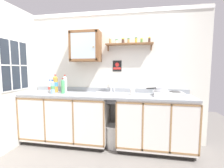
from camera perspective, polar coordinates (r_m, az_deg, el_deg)
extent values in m
plane|color=slate|center=(2.77, -4.47, -23.97)|extent=(5.99, 5.99, 0.00)
cube|color=silver|center=(3.01, -1.67, 2.69)|extent=(3.59, 0.05, 2.42)
cube|color=white|center=(3.14, -1.86, 24.37)|extent=(3.59, 0.02, 0.05)
cube|color=black|center=(3.25, -15.65, -18.69)|extent=(1.51, 0.53, 0.08)
cube|color=silver|center=(3.07, -16.13, -11.28)|extent=(1.54, 0.59, 0.81)
cube|color=#997047|center=(2.72, -19.15, -5.58)|extent=(1.54, 0.01, 0.03)
cube|color=#997047|center=(2.95, -18.66, -19.50)|extent=(1.54, 0.01, 0.03)
cube|color=#997047|center=(3.25, -31.08, -10.91)|extent=(0.02, 0.01, 0.75)
cube|color=#997047|center=(2.94, -23.37, -12.24)|extent=(0.02, 0.01, 0.75)
cube|color=#997047|center=(2.70, -13.99, -13.56)|extent=(0.02, 0.01, 0.75)
cube|color=#997047|center=(2.54, -3.02, -14.64)|extent=(0.02, 0.01, 0.75)
cube|color=black|center=(2.98, 14.97, -21.06)|extent=(1.18, 0.53, 0.08)
cube|color=silver|center=(2.78, 15.27, -13.08)|extent=(1.21, 0.59, 0.81)
cube|color=#997047|center=(2.39, 16.12, -7.04)|extent=(1.21, 0.01, 0.03)
cube|color=#997047|center=(2.64, 15.65, -22.51)|extent=(1.21, 0.01, 0.03)
cube|color=#997047|center=(2.51, 1.55, -14.94)|extent=(0.02, 0.01, 0.75)
cube|color=#997047|center=(2.48, 11.09, -15.26)|extent=(0.02, 0.01, 0.75)
cube|color=#997047|center=(2.52, 20.58, -15.19)|extent=(0.02, 0.01, 0.75)
cube|color=#997047|center=(2.63, 29.54, -14.75)|extent=(0.02, 0.01, 0.75)
cube|color=gray|center=(2.73, -3.04, -4.05)|extent=(2.95, 0.62, 0.03)
cube|color=gray|center=(3.00, -1.79, -2.11)|extent=(2.95, 0.02, 0.08)
cube|color=silver|center=(2.73, -1.29, -3.60)|extent=(0.52, 0.43, 0.01)
cube|color=slate|center=(2.75, -1.29, -6.30)|extent=(0.45, 0.35, 0.01)
cube|color=slate|center=(2.92, -0.57, -4.42)|extent=(0.45, 0.01, 0.13)
cube|color=slate|center=(2.57, -2.11, -5.83)|extent=(0.45, 0.01, 0.13)
cylinder|color=#4C4C51|center=(2.75, -1.29, -6.34)|extent=(0.04, 0.04, 0.01)
cylinder|color=silver|center=(2.96, -0.37, -2.75)|extent=(0.05, 0.05, 0.02)
cylinder|color=silver|center=(2.94, -0.37, -0.25)|extent=(0.02, 0.02, 0.24)
torus|color=silver|center=(2.84, -0.71, 1.93)|extent=(0.20, 0.02, 0.20)
cylinder|color=silver|center=(2.94, 0.78, -2.15)|extent=(0.02, 0.02, 0.05)
cube|color=silver|center=(2.72, 19.70, -3.42)|extent=(0.46, 0.33, 0.06)
cylinder|color=#2D2D2D|center=(2.72, 17.33, -2.59)|extent=(0.18, 0.18, 0.01)
cylinder|color=#2D2D2D|center=(2.76, 21.91, -2.64)|extent=(0.18, 0.18, 0.01)
cylinder|color=black|center=(2.56, 17.78, -3.93)|extent=(0.03, 0.02, 0.03)
cylinder|color=black|center=(2.60, 22.65, -3.96)|extent=(0.03, 0.02, 0.03)
cylinder|color=silver|center=(2.72, 17.36, -1.81)|extent=(0.21, 0.21, 0.07)
torus|color=silver|center=(2.71, 17.38, -1.09)|extent=(0.22, 0.22, 0.01)
cylinder|color=black|center=(2.60, 14.08, -1.52)|extent=(0.16, 0.11, 0.02)
cylinder|color=#8CB7E0|center=(2.96, -20.76, -1.41)|extent=(0.07, 0.07, 0.20)
cone|color=#8CB7E0|center=(2.95, -20.84, 0.81)|extent=(0.07, 0.07, 0.03)
cylinder|color=#2D59B2|center=(2.95, -20.86, 1.30)|extent=(0.03, 0.03, 0.02)
cylinder|color=#4C9959|center=(2.96, -20.77, -1.17)|extent=(0.07, 0.07, 0.06)
cylinder|color=gold|center=(3.14, -19.85, -0.29)|extent=(0.08, 0.08, 0.28)
cone|color=gold|center=(3.13, -19.94, 2.56)|extent=(0.08, 0.08, 0.04)
cylinder|color=red|center=(3.13, -19.96, 3.09)|extent=(0.04, 0.04, 0.02)
cylinder|color=#3F8CCC|center=(3.14, -19.85, -0.07)|extent=(0.09, 0.09, 0.08)
cylinder|color=white|center=(3.12, -21.64, -1.15)|extent=(0.07, 0.07, 0.19)
cone|color=white|center=(3.11, -21.72, 0.88)|extent=(0.06, 0.06, 0.03)
cylinder|color=#2D59B2|center=(3.11, -21.74, 1.33)|extent=(0.03, 0.03, 0.02)
cylinder|color=#D84C3F|center=(3.13, -21.63, -1.35)|extent=(0.07, 0.07, 0.05)
cylinder|color=silver|center=(3.06, -16.70, -0.33)|extent=(0.07, 0.07, 0.28)
cone|color=silver|center=(3.05, -16.78, 2.55)|extent=(0.07, 0.07, 0.03)
cylinder|color=red|center=(3.05, -16.79, 3.03)|extent=(0.03, 0.03, 0.02)
cylinder|color=white|center=(3.06, -16.69, -0.41)|extent=(0.07, 0.07, 0.08)
cylinder|color=#4CB266|center=(2.94, -17.41, -1.07)|extent=(0.06, 0.06, 0.23)
cone|color=#4CB266|center=(2.93, -17.49, 1.42)|extent=(0.06, 0.06, 0.03)
cylinder|color=red|center=(2.93, -17.50, 1.88)|extent=(0.03, 0.03, 0.02)
cylinder|color=#4C9959|center=(2.94, -17.41, -1.26)|extent=(0.06, 0.06, 0.06)
cylinder|color=white|center=(2.67, 7.48, -2.86)|extent=(0.08, 0.08, 0.10)
torus|color=white|center=(2.71, 7.93, -2.63)|extent=(0.04, 0.07, 0.07)
cube|color=brown|center=(2.99, -9.60, 13.26)|extent=(0.55, 0.25, 0.55)
cube|color=silver|center=(2.87, -10.51, 13.56)|extent=(0.45, 0.01, 0.45)
cube|color=brown|center=(2.96, -15.13, 13.21)|extent=(0.04, 0.01, 0.52)
cube|color=brown|center=(2.79, -5.62, 13.85)|extent=(0.04, 0.01, 0.52)
cube|color=brown|center=(2.91, -10.62, 18.38)|extent=(0.52, 0.01, 0.04)
cube|color=brown|center=(2.84, -10.43, 8.63)|extent=(0.52, 0.01, 0.04)
sphere|color=olive|center=(2.79, -6.81, 13.28)|extent=(0.02, 0.02, 0.02)
cube|color=brown|center=(2.88, 6.20, 14.26)|extent=(0.84, 0.14, 0.02)
cube|color=brown|center=(2.98, -1.41, 12.80)|extent=(0.02, 0.03, 0.10)
cube|color=brown|center=(2.93, 14.09, 12.77)|extent=(0.02, 0.03, 0.10)
cylinder|color=tan|center=(2.94, -0.69, 15.25)|extent=(0.04, 0.04, 0.09)
cylinder|color=white|center=(2.95, -0.69, 16.26)|extent=(0.04, 0.04, 0.02)
cylinder|color=silver|center=(2.92, 1.62, 15.00)|extent=(0.05, 0.05, 0.06)
cylinder|color=#33723F|center=(2.93, 1.62, 15.72)|extent=(0.05, 0.05, 0.02)
cylinder|color=#4C3326|center=(2.91, 4.01, 15.18)|extent=(0.05, 0.05, 0.08)
cylinder|color=yellow|center=(2.92, 4.02, 16.06)|extent=(0.05, 0.05, 0.02)
cylinder|color=tan|center=(2.89, 6.01, 15.19)|extent=(0.04, 0.04, 0.07)
cylinder|color=#33723F|center=(2.90, 6.02, 16.05)|extent=(0.04, 0.04, 0.02)
cylinder|color=gold|center=(2.87, 8.73, 15.30)|extent=(0.04, 0.04, 0.08)
cylinder|color=#33723F|center=(2.88, 8.74, 16.22)|extent=(0.04, 0.04, 0.02)
cylinder|color=#598C3F|center=(2.89, 10.69, 15.05)|extent=(0.04, 0.04, 0.07)
cylinder|color=yellow|center=(2.90, 10.71, 15.85)|extent=(0.04, 0.04, 0.02)
cylinder|color=#4C3326|center=(2.88, 13.42, 15.14)|extent=(0.04, 0.04, 0.08)
cylinder|color=yellow|center=(2.89, 13.44, 16.03)|extent=(0.04, 0.04, 0.02)
cube|color=black|center=(2.94, 1.87, 6.57)|extent=(0.16, 0.01, 0.20)
cube|color=red|center=(2.94, 1.86, 5.69)|extent=(0.14, 0.00, 0.04)
cylinder|color=red|center=(2.94, 1.86, 7.06)|extent=(0.07, 0.00, 0.07)
cube|color=#262D38|center=(3.15, -31.76, 5.79)|extent=(0.01, 0.56, 0.82)
cube|color=white|center=(3.16, -31.89, 5.78)|extent=(0.02, 0.60, 0.87)
cube|color=white|center=(3.07, -32.93, 5.74)|extent=(0.01, 0.02, 0.82)
cube|color=white|center=(3.22, -30.48, 5.83)|extent=(0.01, 0.02, 0.82)
cube|color=white|center=(3.15, -31.68, 5.79)|extent=(0.01, 0.56, 0.02)
cylinder|color=silver|center=(2.87, 0.31, -18.52)|extent=(0.25, 0.25, 0.38)
torus|color=white|center=(2.80, 0.31, -14.96)|extent=(0.28, 0.28, 0.03)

